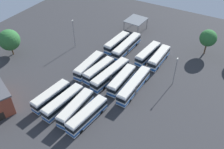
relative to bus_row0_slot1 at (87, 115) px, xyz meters
name	(u,v)px	position (x,y,z in m)	size (l,w,h in m)	color
ground_plane	(111,80)	(15.19, 2.78, -1.85)	(107.80, 107.80, 0.00)	#333335
bus_row0_slot1	(87,115)	(0.00, 0.00, 0.00)	(11.71, 3.92, 3.49)	silver
bus_row0_slot2	(76,108)	(0.50, 3.59, 0.00)	(11.31, 2.62, 3.49)	silver
bus_row0_slot3	(63,102)	(0.56, 7.30, 0.00)	(11.92, 3.82, 3.49)	silver
bus_row0_slot4	(51,96)	(0.67, 11.14, 0.00)	(10.90, 3.78, 3.49)	silver
bus_row1_slot0	(134,86)	(14.39, -4.66, 0.00)	(14.07, 2.92, 3.49)	silver
bus_row1_slot1	(122,80)	(14.72, -0.90, 0.00)	(11.21, 2.73, 3.49)	silver
bus_row1_slot2	(110,74)	(15.25, 2.91, 0.00)	(14.22, 4.38, 3.49)	silver
bus_row1_slot3	(99,70)	(15.28, 6.54, 0.00)	(10.99, 3.96, 3.49)	silver
bus_row1_slot4	(89,66)	(15.69, 10.12, 0.00)	(11.62, 2.68, 3.49)	silver
bus_row2_slot0	(159,58)	(29.28, -5.62, 0.00)	(10.82, 2.91, 3.49)	silver
bus_row2_slot1	(148,54)	(29.65, -1.91, 0.00)	(11.33, 3.76, 3.49)	silver
bus_row2_slot3	(127,46)	(30.03, 5.52, 0.00)	(14.09, 3.09, 3.49)	silver
bus_row2_slot4	(117,43)	(30.33, 9.24, 0.00)	(11.32, 3.44, 3.49)	silver
maintenance_shelter	(136,20)	(43.94, 9.15, 2.11)	(7.75, 6.70, 4.20)	slate
lamp_post_mid_lot	(175,70)	(22.21, -12.55, 2.77)	(0.56, 0.28, 8.40)	slate
lamp_post_by_building	(74,33)	(24.15, 21.51, 3.30)	(0.56, 0.28, 9.45)	slate
tree_east_edge	(9,40)	(10.74, 35.64, 3.34)	(6.43, 6.43, 8.41)	brown
tree_west_edge	(208,38)	(41.14, -16.27, 3.76)	(5.14, 5.14, 8.20)	brown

